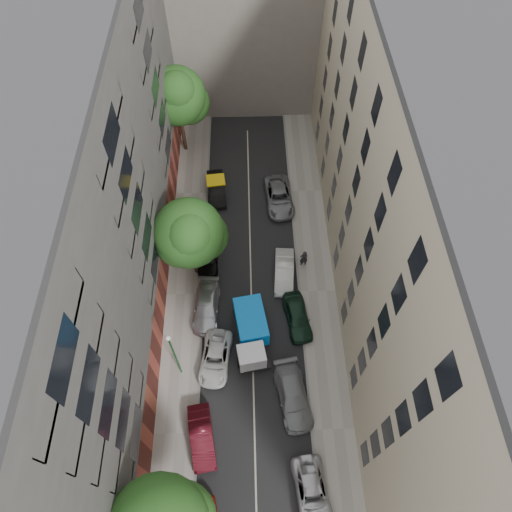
{
  "coord_description": "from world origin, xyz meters",
  "views": [
    {
      "loc": [
        -0.09,
        -18.2,
        33.39
      ],
      "look_at": [
        0.39,
        -0.23,
        6.0
      ],
      "focal_mm": 32.0,
      "sensor_mm": 36.0,
      "label": 1
    }
  ],
  "objects_px": {
    "tarp_truck": "(251,332)",
    "car_right_3": "(284,272)",
    "car_left_1": "(202,437)",
    "lamp_post": "(173,352)",
    "car_left_4": "(208,255)",
    "pedestrian": "(304,258)",
    "car_left_2": "(215,358)",
    "car_right_0": "(312,493)",
    "car_left_3": "(207,307)",
    "tree_far": "(178,98)",
    "car_left_5": "(216,188)",
    "car_right_2": "(297,317)",
    "tree_mid": "(190,235)",
    "car_right_1": "(293,396)",
    "car_right_4": "(279,197)"
  },
  "relations": [
    {
      "from": "tarp_truck",
      "to": "car_right_3",
      "type": "relative_size",
      "value": 1.27
    },
    {
      "from": "car_left_1",
      "to": "lamp_post",
      "type": "relative_size",
      "value": 0.68
    },
    {
      "from": "car_left_4",
      "to": "pedestrian",
      "type": "height_order",
      "value": "pedestrian"
    },
    {
      "from": "car_left_2",
      "to": "car_right_0",
      "type": "height_order",
      "value": "car_left_2"
    },
    {
      "from": "car_left_3",
      "to": "tree_far",
      "type": "xyz_separation_m",
      "value": [
        -2.7,
        18.47,
        5.71
      ]
    },
    {
      "from": "car_left_1",
      "to": "car_left_5",
      "type": "distance_m",
      "value": 22.41
    },
    {
      "from": "car_left_5",
      "to": "tarp_truck",
      "type": "bearing_deg",
      "value": -85.14
    },
    {
      "from": "car_right_2",
      "to": "car_left_5",
      "type": "bearing_deg",
      "value": 107.46
    },
    {
      "from": "car_left_4",
      "to": "car_right_2",
      "type": "xyz_separation_m",
      "value": [
        7.2,
        -6.0,
        0.02
      ]
    },
    {
      "from": "car_left_2",
      "to": "car_left_4",
      "type": "relative_size",
      "value": 1.08
    },
    {
      "from": "car_right_3",
      "to": "car_right_2",
      "type": "bearing_deg",
      "value": -75.11
    },
    {
      "from": "car_left_3",
      "to": "car_right_3",
      "type": "height_order",
      "value": "car_right_3"
    },
    {
      "from": "car_left_3",
      "to": "tree_mid",
      "type": "height_order",
      "value": "tree_mid"
    },
    {
      "from": "car_right_1",
      "to": "car_right_3",
      "type": "xyz_separation_m",
      "value": [
        0.0,
        10.4,
        -0.02
      ]
    },
    {
      "from": "tarp_truck",
      "to": "tree_far",
      "type": "xyz_separation_m",
      "value": [
        -6.22,
        21.05,
        5.06
      ]
    },
    {
      "from": "car_left_5",
      "to": "car_right_4",
      "type": "bearing_deg",
      "value": -17.89
    },
    {
      "from": "car_left_2",
      "to": "car_right_0",
      "type": "bearing_deg",
      "value": -47.53
    },
    {
      "from": "car_right_1",
      "to": "lamp_post",
      "type": "xyz_separation_m",
      "value": [
        -8.16,
        2.2,
        3.39
      ]
    },
    {
      "from": "car_right_4",
      "to": "tree_mid",
      "type": "bearing_deg",
      "value": -138.16
    },
    {
      "from": "car_right_1",
      "to": "car_right_2",
      "type": "relative_size",
      "value": 1.19
    },
    {
      "from": "car_right_1",
      "to": "car_right_2",
      "type": "height_order",
      "value": "car_right_1"
    },
    {
      "from": "car_right_4",
      "to": "car_left_5",
      "type": "bearing_deg",
      "value": 163.81
    },
    {
      "from": "car_left_2",
      "to": "lamp_post",
      "type": "distance_m",
      "value": 4.41
    },
    {
      "from": "car_right_2",
      "to": "car_right_4",
      "type": "bearing_deg",
      "value": 85.02
    },
    {
      "from": "tarp_truck",
      "to": "car_left_1",
      "type": "relative_size",
      "value": 1.28
    },
    {
      "from": "car_right_1",
      "to": "car_right_3",
      "type": "distance_m",
      "value": 10.4
    },
    {
      "from": "car_right_0",
      "to": "tree_far",
      "type": "height_order",
      "value": "tree_far"
    },
    {
      "from": "car_left_2",
      "to": "car_right_0",
      "type": "relative_size",
      "value": 1.0
    },
    {
      "from": "car_right_0",
      "to": "lamp_post",
      "type": "relative_size",
      "value": 0.71
    },
    {
      "from": "car_right_3",
      "to": "car_right_1",
      "type": "bearing_deg",
      "value": -85.89
    },
    {
      "from": "tarp_truck",
      "to": "car_left_4",
      "type": "relative_size",
      "value": 1.32
    },
    {
      "from": "car_left_5",
      "to": "tree_mid",
      "type": "relative_size",
      "value": 0.54
    },
    {
      "from": "car_right_3",
      "to": "car_left_1",
      "type": "bearing_deg",
      "value": -112.1
    },
    {
      "from": "tree_mid",
      "to": "car_left_5",
      "type": "bearing_deg",
      "value": 80.85
    },
    {
      "from": "car_left_4",
      "to": "tree_far",
      "type": "bearing_deg",
      "value": 103.04
    },
    {
      "from": "car_right_1",
      "to": "tree_mid",
      "type": "height_order",
      "value": "tree_mid"
    },
    {
      "from": "car_left_4",
      "to": "car_right_4",
      "type": "relative_size",
      "value": 0.8
    },
    {
      "from": "tree_far",
      "to": "car_right_2",
      "type": "bearing_deg",
      "value": -63.16
    },
    {
      "from": "car_right_1",
      "to": "tarp_truck",
      "type": "bearing_deg",
      "value": 111.5
    },
    {
      "from": "car_right_0",
      "to": "car_right_3",
      "type": "xyz_separation_m",
      "value": [
        -0.8,
        16.6,
        0.09
      ]
    },
    {
      "from": "car_left_1",
      "to": "pedestrian",
      "type": "relative_size",
      "value": 2.28
    },
    {
      "from": "car_left_1",
      "to": "car_right_1",
      "type": "height_order",
      "value": "car_right_1"
    },
    {
      "from": "car_right_2",
      "to": "tree_far",
      "type": "height_order",
      "value": "tree_far"
    },
    {
      "from": "car_right_2",
      "to": "car_left_2",
      "type": "bearing_deg",
      "value": -162.11
    },
    {
      "from": "car_right_1",
      "to": "car_left_5",
      "type": "bearing_deg",
      "value": 96.58
    },
    {
      "from": "car_right_0",
      "to": "pedestrian",
      "type": "relative_size",
      "value": 2.39
    },
    {
      "from": "car_left_2",
      "to": "tree_mid",
      "type": "height_order",
      "value": "tree_mid"
    },
    {
      "from": "lamp_post",
      "to": "car_left_1",
      "type": "bearing_deg",
      "value": -69.91
    },
    {
      "from": "car_left_2",
      "to": "car_left_3",
      "type": "height_order",
      "value": "car_left_3"
    },
    {
      "from": "car_left_1",
      "to": "car_right_2",
      "type": "xyz_separation_m",
      "value": [
        7.2,
        8.8,
        0.02
      ]
    }
  ]
}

